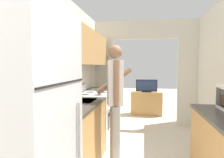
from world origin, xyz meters
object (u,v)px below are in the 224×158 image
Objects in this scene: range_oven at (94,117)px; television at (147,86)px; tv_cabinet at (146,103)px; person at (115,100)px; refrigerator at (19,137)px; knife at (98,90)px.

television is at bearing 66.13° from range_oven.
tv_cabinet is at bearing 66.53° from range_oven.
person is at bearing -98.89° from tv_cabinet.
refrigerator reaches higher than television.
range_oven reaches higher than knife.
person is 5.62× the size of knife.
range_oven is 1.74× the size of television.
range_oven is 0.66m from knife.
television is at bearing -90.00° from tv_cabinet.
range_oven is 3.44× the size of knife.
television reaches higher than knife.
range_oven is 1.01m from person.
tv_cabinet is 2.90× the size of knife.
refrigerator is 2.04× the size of tv_cabinet.
range_oven is at bearing -113.87° from television.
range_oven is 0.61× the size of person.
knife is (-0.04, 0.48, 0.45)m from range_oven.
person is at bearing 72.90° from refrigerator.
range_oven is at bearing 18.43° from person.
person reaches higher than knife.
person is at bearing -99.02° from television.
range_oven is (-0.04, 2.26, -0.44)m from refrigerator.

